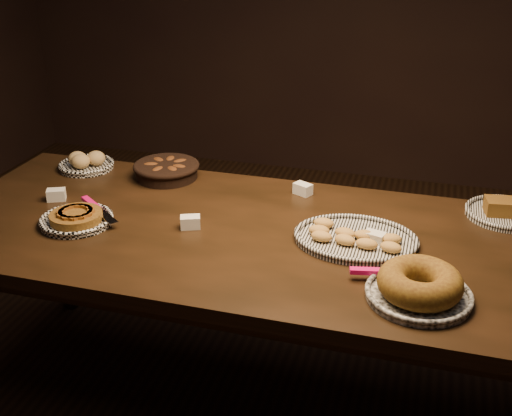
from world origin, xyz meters
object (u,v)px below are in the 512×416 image
(madeleine_platter, at_px, (355,238))
(apple_tart_plate, at_px, (77,218))
(buffet_table, at_px, (260,251))
(bundt_cake_plate, at_px, (419,286))

(madeleine_platter, bearing_deg, apple_tart_plate, 178.82)
(buffet_table, height_order, apple_tart_plate, apple_tart_plate)
(buffet_table, bearing_deg, apple_tart_plate, -170.23)
(buffet_table, height_order, bundt_cake_plate, bundt_cake_plate)
(buffet_table, bearing_deg, bundt_cake_plate, -26.07)
(bundt_cake_plate, bearing_deg, madeleine_platter, 107.31)
(buffet_table, distance_m, apple_tart_plate, 0.67)
(apple_tart_plate, distance_m, bundt_cake_plate, 1.23)
(madeleine_platter, relative_size, bundt_cake_plate, 1.13)
(buffet_table, xyz_separation_m, madeleine_platter, (0.33, 0.02, 0.09))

